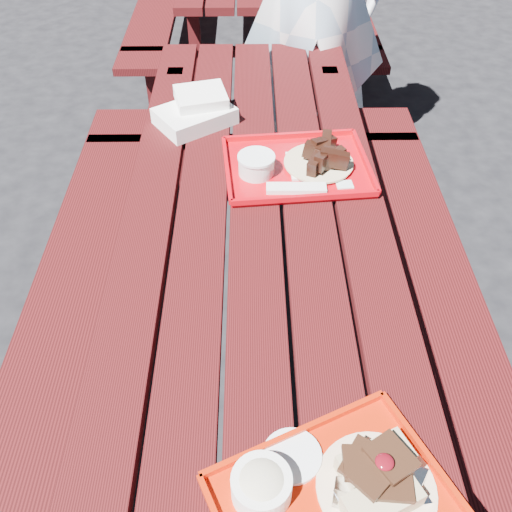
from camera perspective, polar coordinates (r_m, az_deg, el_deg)
name	(u,v)px	position (r m, az deg, el deg)	size (l,w,h in m)	color
ground	(256,392)	(2.09, -0.05, -13.46)	(60.00, 60.00, 0.00)	black
picnic_table_near	(255,285)	(1.65, -0.06, -2.89)	(1.41, 2.40, 0.75)	#3E0C0D
near_tray	(332,493)	(1.08, 7.64, -22.45)	(0.49, 0.45, 0.13)	#B51E06
far_tray	(295,165)	(1.73, 3.89, 9.02)	(0.46, 0.37, 0.07)	#B1050E
white_cloth	(197,111)	(1.97, -5.96, 14.24)	(0.30, 0.28, 0.10)	white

